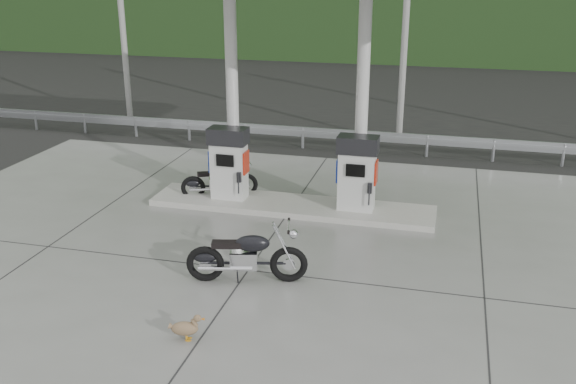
% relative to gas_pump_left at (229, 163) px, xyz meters
% --- Properties ---
extents(ground, '(160.00, 160.00, 0.00)m').
position_rel_gas_pump_left_xyz_m(ground, '(1.60, -2.50, -1.07)').
color(ground, black).
rests_on(ground, ground).
extents(forecourt_apron, '(18.00, 14.00, 0.02)m').
position_rel_gas_pump_left_xyz_m(forecourt_apron, '(1.60, -2.50, -1.06)').
color(forecourt_apron, slate).
rests_on(forecourt_apron, ground).
extents(pump_island, '(7.00, 1.40, 0.15)m').
position_rel_gas_pump_left_xyz_m(pump_island, '(1.60, 0.00, -0.98)').
color(pump_island, '#A09E95').
rests_on(pump_island, forecourt_apron).
extents(gas_pump_left, '(0.95, 0.55, 1.80)m').
position_rel_gas_pump_left_xyz_m(gas_pump_left, '(0.00, 0.00, 0.00)').
color(gas_pump_left, silver).
rests_on(gas_pump_left, pump_island).
extents(gas_pump_right, '(0.95, 0.55, 1.80)m').
position_rel_gas_pump_left_xyz_m(gas_pump_right, '(3.20, 0.00, 0.00)').
color(gas_pump_right, silver).
rests_on(gas_pump_right, pump_island).
extents(canopy_column_left, '(0.30, 0.30, 5.00)m').
position_rel_gas_pump_left_xyz_m(canopy_column_left, '(0.00, 0.40, 1.60)').
color(canopy_column_left, silver).
rests_on(canopy_column_left, pump_island).
extents(canopy_column_right, '(0.30, 0.30, 5.00)m').
position_rel_gas_pump_left_xyz_m(canopy_column_right, '(3.20, 0.40, 1.60)').
color(canopy_column_right, silver).
rests_on(canopy_column_right, pump_island).
extents(guardrail, '(26.00, 0.16, 1.42)m').
position_rel_gas_pump_left_xyz_m(guardrail, '(1.60, 5.50, -0.36)').
color(guardrail, '#95989C').
rests_on(guardrail, ground).
extents(road, '(60.00, 7.00, 0.01)m').
position_rel_gas_pump_left_xyz_m(road, '(1.60, 9.00, -1.07)').
color(road, black).
rests_on(road, ground).
extents(utility_pole_a, '(0.22, 0.22, 8.00)m').
position_rel_gas_pump_left_xyz_m(utility_pole_a, '(-6.40, 7.00, 2.93)').
color(utility_pole_a, gray).
rests_on(utility_pole_a, ground).
extents(utility_pole_b, '(0.22, 0.22, 8.00)m').
position_rel_gas_pump_left_xyz_m(utility_pole_b, '(3.60, 7.00, 2.93)').
color(utility_pole_b, gray).
rests_on(utility_pole_b, ground).
extents(tree_band, '(80.00, 6.00, 6.00)m').
position_rel_gas_pump_left_xyz_m(tree_band, '(1.60, 27.50, 1.93)').
color(tree_band, black).
rests_on(tree_band, ground).
extents(forested_hills, '(100.00, 40.00, 140.00)m').
position_rel_gas_pump_left_xyz_m(forested_hills, '(1.60, 57.50, -1.07)').
color(forested_hills, black).
rests_on(forested_hills, ground).
extents(motorcycle_left, '(1.93, 1.27, 0.87)m').
position_rel_gas_pump_left_xyz_m(motorcycle_left, '(-0.39, 0.33, -0.61)').
color(motorcycle_left, black).
rests_on(motorcycle_left, forecourt_apron).
extents(motorcycle_right, '(2.25, 1.16, 1.02)m').
position_rel_gas_pump_left_xyz_m(motorcycle_right, '(1.72, -3.92, -0.54)').
color(motorcycle_right, black).
rests_on(motorcycle_right, forecourt_apron).
extents(duck, '(0.56, 0.27, 0.39)m').
position_rel_gas_pump_left_xyz_m(duck, '(1.37, -6.11, -0.86)').
color(duck, brown).
rests_on(duck, forecourt_apron).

